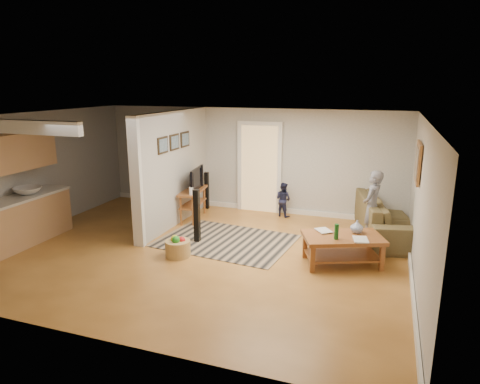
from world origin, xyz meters
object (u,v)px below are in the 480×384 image
(tv_console, at_px, (193,193))
(toddler, at_px, (283,216))
(sofa, at_px, (386,234))
(toy_basket, at_px, (178,247))
(coffee_table, at_px, (343,242))
(speaker_left, at_px, (197,216))
(speaker_right, at_px, (207,190))
(child, at_px, (369,242))

(tv_console, distance_m, toddler, 2.20)
(sofa, relative_size, tv_console, 2.27)
(toy_basket, bearing_deg, toddler, 67.96)
(tv_console, height_order, toddler, tv_console)
(coffee_table, bearing_deg, speaker_left, 176.92)
(speaker_right, bearing_deg, speaker_left, -72.38)
(sofa, bearing_deg, tv_console, 82.70)
(toy_basket, relative_size, toddler, 0.56)
(sofa, relative_size, child, 1.81)
(coffee_table, bearing_deg, toy_basket, -167.21)
(toy_basket, distance_m, toddler, 3.26)
(speaker_right, height_order, toy_basket, speaker_right)
(sofa, height_order, tv_console, tv_console)
(child, bearing_deg, tv_console, -75.62)
(toy_basket, xyz_separation_m, toddler, (1.22, 3.02, -0.17))
(sofa, height_order, toddler, toddler)
(speaker_left, relative_size, child, 0.73)
(speaker_right, bearing_deg, child, -17.11)
(sofa, height_order, speaker_left, speaker_left)
(tv_console, relative_size, speaker_left, 1.09)
(sofa, distance_m, speaker_right, 4.35)
(speaker_right, relative_size, toddler, 1.14)
(coffee_table, bearing_deg, speaker_right, 146.69)
(coffee_table, distance_m, toddler, 2.91)
(speaker_right, distance_m, toy_basket, 3.12)
(tv_console, bearing_deg, sofa, -3.10)
(tv_console, xyz_separation_m, child, (3.94, -0.22, -0.64))
(speaker_right, bearing_deg, sofa, -7.84)
(toy_basket, distance_m, child, 3.77)
(coffee_table, xyz_separation_m, toy_basket, (-2.87, -0.65, -0.24))
(toddler, bearing_deg, sofa, -169.65)
(coffee_table, distance_m, toy_basket, 2.95)
(speaker_left, relative_size, toddler, 1.30)
(toy_basket, bearing_deg, speaker_right, 103.73)
(coffee_table, relative_size, toddler, 1.87)
(speaker_left, distance_m, child, 3.46)
(tv_console, distance_m, toy_basket, 2.26)
(tv_console, distance_m, child, 3.99)
(speaker_right, distance_m, toddler, 2.02)
(coffee_table, xyz_separation_m, speaker_left, (-2.85, 0.15, 0.13))
(speaker_left, xyz_separation_m, child, (3.24, 1.08, -0.53))
(tv_console, bearing_deg, speaker_left, -70.66)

